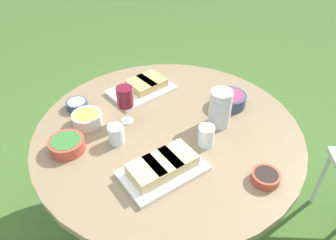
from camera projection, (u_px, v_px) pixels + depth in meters
name	position (u px, v px, depth m)	size (l,w,h in m)	color
ground_plane	(168.00, 222.00, 2.03)	(40.00, 40.00, 0.00)	#446B2B
dining_table	(168.00, 149.00, 1.64)	(1.27, 1.27, 0.75)	#4C4C51
water_pitcher	(220.00, 108.00, 1.54)	(0.11, 0.11, 0.19)	silver
wine_glass	(125.00, 98.00, 1.52)	(0.08, 0.08, 0.20)	silver
platter_bread_main	(144.00, 87.00, 1.81)	(0.41, 0.38, 0.06)	white
platter_charcuterie	(163.00, 167.00, 1.33)	(0.40, 0.38, 0.07)	white
bowl_fries	(87.00, 118.00, 1.58)	(0.14, 0.14, 0.06)	beige
bowl_salad	(67.00, 144.00, 1.44)	(0.16, 0.16, 0.06)	#B74733
bowl_olives	(266.00, 177.00, 1.30)	(0.12, 0.12, 0.04)	#B74733
bowl_dip_red	(230.00, 99.00, 1.69)	(0.17, 0.17, 0.07)	#334256
bowl_dip_cream	(77.00, 104.00, 1.68)	(0.11, 0.11, 0.04)	#334256
cup_water_near	(206.00, 136.00, 1.45)	(0.07, 0.07, 0.10)	silver
cup_water_far	(116.00, 134.00, 1.47)	(0.07, 0.07, 0.09)	silver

